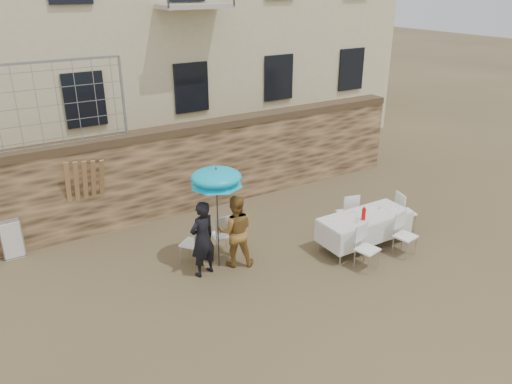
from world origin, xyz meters
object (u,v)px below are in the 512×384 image
table_chair_back (347,212)px  chair_stack_right (11,238)px  man_suit (202,239)px  woman_dress (235,231)px  table_chair_side (405,211)px  soda_bottle (364,214)px  table_chair_front_right (406,235)px  couple_chair_left (192,242)px  umbrella (216,180)px  couple_chair_right (221,234)px  banquet_table (365,217)px  table_chair_front_left (367,248)px

table_chair_back → chair_stack_right: bearing=-8.6°
man_suit → woman_dress: (0.75, 0.00, -0.02)m
table_chair_side → table_chair_back: bearing=73.7°
soda_bottle → table_chair_back: (0.40, 0.95, -0.43)m
woman_dress → table_chair_front_right: size_ratio=1.63×
soda_bottle → chair_stack_right: size_ratio=0.28×
couple_chair_left → umbrella: bearing=94.8°
table_chair_front_right → couple_chair_right: bearing=137.7°
man_suit → table_chair_front_right: 4.36m
couple_chair_left → couple_chair_right: 0.70m
banquet_table → table_chair_front_left: table_chair_front_left is taller
couple_chair_right → soda_bottle: (2.66, -1.52, 0.43)m
woman_dress → chair_stack_right: woman_dress is taller
banquet_table → umbrella: bearing=163.7°
umbrella → couple_chair_left: size_ratio=2.14×
man_suit → woman_dress: bearing=165.4°
woman_dress → soda_bottle: (2.61, -0.97, 0.12)m
woman_dress → table_chair_side: bearing=-164.3°
soda_bottle → chair_stack_right: soda_bottle is taller
table_chair_front_left → table_chair_back: bearing=50.4°
chair_stack_right → man_suit: bearing=-40.9°
banquet_table → table_chair_side: table_chair_side is taller
man_suit → table_chair_front_left: man_suit is taller
woman_dress → couple_chair_left: 0.98m
umbrella → couple_chair_right: size_ratio=2.14×
table_chair_front_right → man_suit: bearing=148.8°
couple_chair_left → chair_stack_right: 3.89m
chair_stack_right → banquet_table: bearing=-28.0°
couple_chair_right → banquet_table: size_ratio=0.46×
couple_chair_right → chair_stack_right: bearing=-24.7°
couple_chair_right → table_chair_front_left: same height
woman_dress → chair_stack_right: bearing=-9.6°
table_chair_back → table_chair_front_right: bearing=114.3°
couple_chair_right → table_chair_front_left: bearing=141.7°
umbrella → table_chair_back: umbrella is taller
banquet_table → chair_stack_right: 7.65m
man_suit → banquet_table: bearing=152.4°
couple_chair_right → umbrella: bearing=61.3°
soda_bottle → chair_stack_right: bearing=150.3°
man_suit → umbrella: umbrella is taller
table_chair_front_left → table_chair_front_right: 1.10m
soda_bottle → table_chair_back: soda_bottle is taller
banquet_table → table_chair_side: size_ratio=2.19×
table_chair_back → chair_stack_right: (-6.95, 2.79, -0.02)m
banquet_table → table_chair_front_right: table_chair_front_right is taller
couple_chair_left → banquet_table: size_ratio=0.46×
soda_bottle → table_chair_front_left: (-0.40, -0.60, -0.43)m
table_chair_front_left → table_chair_front_right: (1.10, -0.00, 0.00)m
couple_chair_left → banquet_table: (3.56, -1.37, 0.25)m
couple_chair_left → couple_chair_right: (0.70, 0.00, 0.00)m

